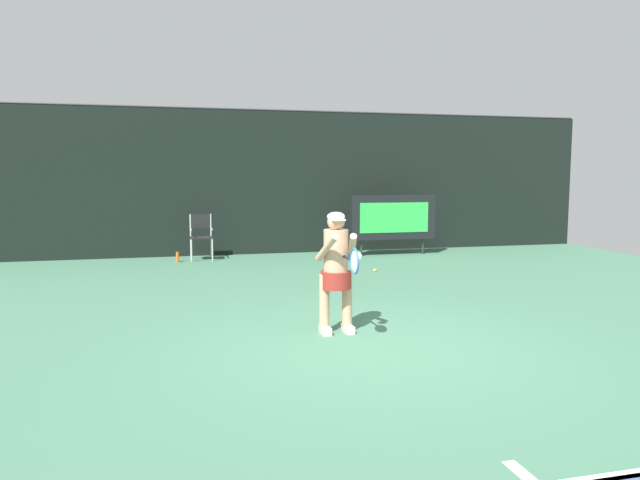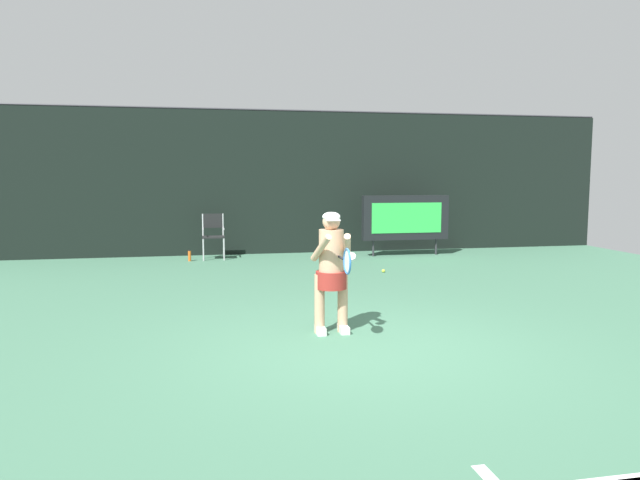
% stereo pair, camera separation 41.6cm
% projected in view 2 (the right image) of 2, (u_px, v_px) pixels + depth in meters
% --- Properties ---
extents(ground, '(18.00, 22.00, 0.03)m').
position_uv_depth(ground, '(369.00, 353.00, 6.59)').
color(ground, '#417056').
extents(backdrop_screen, '(18.00, 0.12, 3.66)m').
position_uv_depth(backdrop_screen, '(275.00, 183.00, 14.86)').
color(backdrop_screen, black).
rests_on(backdrop_screen, ground).
extents(scoreboard, '(2.20, 0.21, 1.50)m').
position_uv_depth(scoreboard, '(405.00, 218.00, 14.50)').
color(scoreboard, black).
rests_on(scoreboard, ground).
extents(umpire_chair, '(0.52, 0.44, 1.08)m').
position_uv_depth(umpire_chair, '(213.00, 233.00, 13.92)').
color(umpire_chair, '#B7B7BC').
rests_on(umpire_chair, ground).
extents(water_bottle, '(0.07, 0.07, 0.27)m').
position_uv_depth(water_bottle, '(190.00, 256.00, 13.61)').
color(water_bottle, orange).
rests_on(water_bottle, ground).
extents(tennis_player, '(0.53, 0.60, 1.53)m').
position_uv_depth(tennis_player, '(331.00, 266.00, 7.32)').
color(tennis_player, white).
rests_on(tennis_player, ground).
extents(tennis_racket, '(0.03, 0.60, 0.31)m').
position_uv_depth(tennis_racket, '(347.00, 261.00, 6.79)').
color(tennis_racket, black).
extents(tennis_ball_loose, '(0.07, 0.07, 0.07)m').
position_uv_depth(tennis_ball_loose, '(383.00, 271.00, 12.02)').
color(tennis_ball_loose, '#CCDB3D').
rests_on(tennis_ball_loose, ground).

